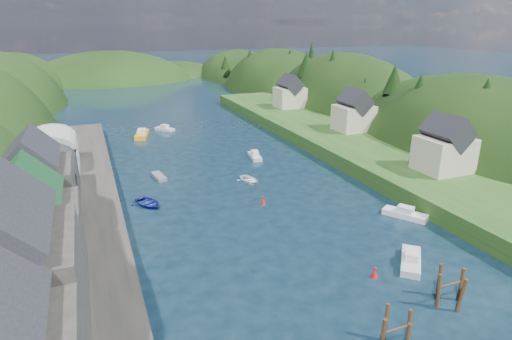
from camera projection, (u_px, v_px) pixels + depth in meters
name	position (u px, v px, depth m)	size (l,w,h in m)	color
ground	(212.00, 154.00, 78.84)	(600.00, 600.00, 0.00)	black
hillside_right	(344.00, 138.00, 118.94)	(36.00, 245.56, 48.00)	black
far_hills	(138.00, 102.00, 191.66)	(103.00, 68.00, 44.00)	black
hill_trees	(196.00, 83.00, 88.49)	(92.10, 149.96, 12.74)	black
quay_left	(68.00, 250.00, 43.79)	(12.00, 110.00, 2.00)	#2D2B28
quayside_buildings	(19.00, 270.00, 29.15)	(8.00, 35.84, 12.90)	#2D2B28
boat_sheds	(50.00, 160.00, 58.37)	(7.00, 21.00, 7.50)	#2D2D30
terrace_right	(358.00, 148.00, 78.41)	(16.00, 120.00, 2.40)	#234719
right_bank_cottages	(349.00, 113.00, 85.25)	(9.00, 59.24, 8.41)	beige
piling_cluster_near	(396.00, 336.00, 31.36)	(2.83, 2.68, 3.76)	#382314
piling_cluster_far	(450.00, 290.00, 36.62)	(2.94, 2.77, 3.81)	#382314
channel_buoy_near	(375.00, 273.00, 40.71)	(0.70, 0.70, 1.10)	#BA0E13
channel_buoy_far	(263.00, 201.00, 57.09)	(0.70, 0.70, 1.10)	#BA0E13
moored_boats	(242.00, 231.00, 48.50)	(35.41, 88.46, 2.40)	silver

